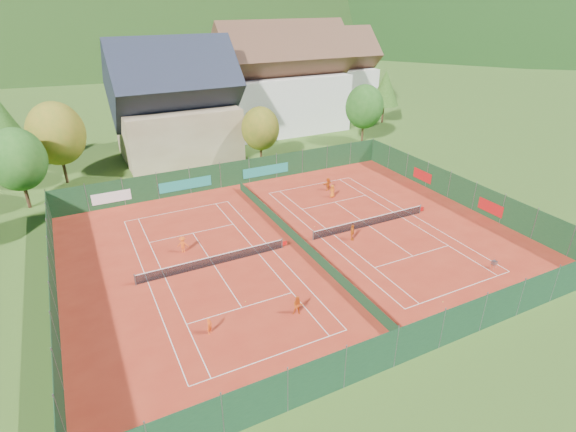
# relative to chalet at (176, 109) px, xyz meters

# --- Properties ---
(ground) EXTENTS (600.00, 600.00, 0.00)m
(ground) POSITION_rel_chalet_xyz_m (3.00, -30.00, -6.64)
(ground) COLOR #31541A
(ground) RESTS_ON ground
(clay_pad) EXTENTS (40.00, 32.00, 0.01)m
(clay_pad) POSITION_rel_chalet_xyz_m (3.00, -30.00, -6.62)
(clay_pad) COLOR #A82A18
(clay_pad) RESTS_ON ground
(court_markings_left) EXTENTS (11.03, 23.83, 0.00)m
(court_markings_left) POSITION_rel_chalet_xyz_m (-5.00, -30.00, -6.61)
(court_markings_left) COLOR white
(court_markings_left) RESTS_ON ground
(court_markings_right) EXTENTS (11.03, 23.83, 0.00)m
(court_markings_right) POSITION_rel_chalet_xyz_m (11.00, -30.00, -6.61)
(court_markings_right) COLOR white
(court_markings_right) RESTS_ON ground
(tennis_net_left) EXTENTS (13.30, 0.10, 1.02)m
(tennis_net_left) POSITION_rel_chalet_xyz_m (-4.85, -30.00, -6.12)
(tennis_net_left) COLOR #59595B
(tennis_net_left) RESTS_ON ground
(tennis_net_right) EXTENTS (13.30, 0.10, 1.02)m
(tennis_net_right) POSITION_rel_chalet_xyz_m (11.15, -30.00, -6.12)
(tennis_net_right) COLOR #59595B
(tennis_net_right) RESTS_ON ground
(court_divider) EXTENTS (0.03, 28.80, 1.00)m
(court_divider) POSITION_rel_chalet_xyz_m (3.00, -30.00, -6.12)
(court_divider) COLOR #13361C
(court_divider) RESTS_ON ground
(fence_north) EXTENTS (40.00, 0.10, 3.00)m
(fence_north) POSITION_rel_chalet_xyz_m (2.54, -14.01, -5.16)
(fence_north) COLOR #14381B
(fence_north) RESTS_ON ground
(fence_south) EXTENTS (40.00, 0.04, 3.00)m
(fence_south) POSITION_rel_chalet_xyz_m (3.00, -46.00, -5.12)
(fence_south) COLOR #14371F
(fence_south) RESTS_ON ground
(fence_west) EXTENTS (0.04, 32.00, 3.00)m
(fence_west) POSITION_rel_chalet_xyz_m (-17.00, -30.00, -5.12)
(fence_west) COLOR #13341B
(fence_west) RESTS_ON ground
(fence_east) EXTENTS (0.09, 32.00, 3.00)m
(fence_east) POSITION_rel_chalet_xyz_m (23.00, -29.95, -5.14)
(fence_east) COLOR #15391B
(fence_east) RESTS_ON ground
(chalet) EXTENTS (16.20, 12.00, 16.00)m
(chalet) POSITION_rel_chalet_xyz_m (0.00, 0.00, 0.00)
(chalet) COLOR tan
(chalet) RESTS_ON ground
(hotel_block_a) EXTENTS (21.60, 11.00, 17.25)m
(hotel_block_a) POSITION_rel_chalet_xyz_m (19.00, 6.00, 0.76)
(hotel_block_a) COLOR silver
(hotel_block_a) RESTS_ON ground
(hotel_block_b) EXTENTS (17.28, 10.00, 15.50)m
(hotel_block_b) POSITION_rel_chalet_xyz_m (33.00, 14.00, -0.01)
(hotel_block_b) COLOR silver
(hotel_block_b) RESTS_ON ground
(tree_west_front) EXTENTS (5.72, 5.72, 8.69)m
(tree_west_front) POSITION_rel_chalet_xyz_m (-19.00, -10.00, -1.23)
(tree_west_front) COLOR #492C1A
(tree_west_front) RESTS_ON ground
(tree_west_mid) EXTENTS (6.44, 6.44, 9.78)m
(tree_west_mid) POSITION_rel_chalet_xyz_m (-15.00, -4.00, -0.56)
(tree_west_mid) COLOR #4A2F1A
(tree_west_mid) RESTS_ON ground
(tree_west_back) EXTENTS (5.60, 5.60, 10.00)m
(tree_west_back) POSITION_rel_chalet_xyz_m (-21.00, 4.00, 0.11)
(tree_west_back) COLOR #4C321B
(tree_west_back) RESTS_ON ground
(tree_center) EXTENTS (5.01, 5.01, 7.60)m
(tree_center) POSITION_rel_chalet_xyz_m (9.00, -8.00, -1.91)
(tree_center) COLOR #422D17
(tree_center) RESTS_ON ground
(tree_east_front) EXTENTS (5.72, 5.72, 8.69)m
(tree_east_front) POSITION_rel_chalet_xyz_m (27.00, -6.00, -1.23)
(tree_east_front) COLOR #4C341B
(tree_east_front) RESTS_ON ground
(tree_east_mid) EXTENTS (5.04, 5.04, 9.00)m
(tree_east_mid) POSITION_rel_chalet_xyz_m (37.00, 2.00, -0.56)
(tree_east_mid) COLOR #4B311B
(tree_east_mid) RESTS_ON ground
(tree_east_back) EXTENTS (7.15, 7.15, 10.86)m
(tree_east_back) POSITION_rel_chalet_xyz_m (29.00, 10.00, 0.12)
(tree_east_back) COLOR #4C331B
(tree_east_back) RESTS_ON ground
(mountain_backdrop) EXTENTS (820.00, 530.00, 242.00)m
(mountain_backdrop) POSITION_rel_chalet_xyz_m (31.54, 203.48, -46.26)
(mountain_backdrop) COLOR black
(mountain_backdrop) RESTS_ON ground
(ball_hopper) EXTENTS (0.34, 0.34, 0.80)m
(ball_hopper) POSITION_rel_chalet_xyz_m (15.68, -40.91, -6.07)
(ball_hopper) COLOR slate
(ball_hopper) RESTS_ON ground
(loose_ball_0) EXTENTS (0.07, 0.07, 0.07)m
(loose_ball_0) POSITION_rel_chalet_xyz_m (-4.52, -35.87, -6.59)
(loose_ball_0) COLOR #CCD833
(loose_ball_0) RESTS_ON ground
(loose_ball_1) EXTENTS (0.07, 0.07, 0.07)m
(loose_ball_1) POSITION_rel_chalet_xyz_m (8.58, -42.50, -6.59)
(loose_ball_1) COLOR #CCD833
(loose_ball_1) RESTS_ON ground
(loose_ball_2) EXTENTS (0.07, 0.07, 0.07)m
(loose_ball_2) POSITION_rel_chalet_xyz_m (6.07, -27.73, -6.59)
(loose_ball_2) COLOR #CCD833
(loose_ball_2) RESTS_ON ground
(loose_ball_3) EXTENTS (0.07, 0.07, 0.07)m
(loose_ball_3) POSITION_rel_chalet_xyz_m (0.96, -21.12, -6.59)
(loose_ball_3) COLOR #CCD833
(loose_ball_3) RESTS_ON ground
(loose_ball_4) EXTENTS (0.07, 0.07, 0.07)m
(loose_ball_4) POSITION_rel_chalet_xyz_m (15.46, -32.17, -6.59)
(loose_ball_4) COLOR #CCD833
(loose_ball_4) RESTS_ON ground
(player_left_near) EXTENTS (0.54, 0.52, 1.24)m
(player_left_near) POSITION_rel_chalet_xyz_m (-7.93, -38.01, -6.00)
(player_left_near) COLOR #FD5C16
(player_left_near) RESTS_ON ground
(player_left_mid) EXTENTS (0.90, 0.83, 1.50)m
(player_left_mid) POSITION_rel_chalet_xyz_m (-1.70, -38.88, -5.88)
(player_left_mid) COLOR #D55212
(player_left_mid) RESTS_ON ground
(player_left_far) EXTENTS (1.14, 0.92, 1.54)m
(player_left_far) POSITION_rel_chalet_xyz_m (-6.71, -26.66, -5.85)
(player_left_far) COLOR #F45815
(player_left_far) RESTS_ON ground
(player_right_near) EXTENTS (0.86, 0.97, 1.57)m
(player_right_near) POSITION_rel_chalet_xyz_m (7.87, -31.54, -5.84)
(player_right_near) COLOR #D25E12
(player_right_near) RESTS_ON ground
(player_right_far_a) EXTENTS (0.77, 0.53, 1.50)m
(player_right_far_a) POSITION_rel_chalet_xyz_m (11.44, -22.31, -5.87)
(player_right_far_a) COLOR orange
(player_right_far_a) RESTS_ON ground
(player_right_far_b) EXTENTS (1.50, 0.84, 1.54)m
(player_right_far_b) POSITION_rel_chalet_xyz_m (12.08, -20.32, -5.86)
(player_right_far_b) COLOR #D65813
(player_right_far_b) RESTS_ON ground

